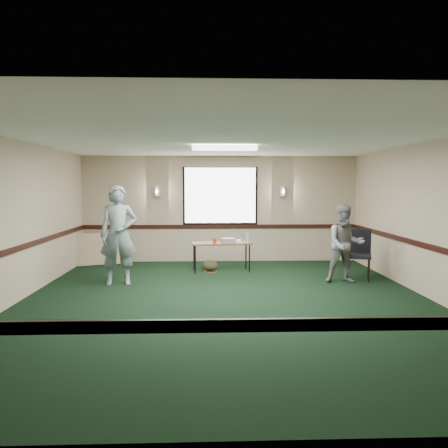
{
  "coord_description": "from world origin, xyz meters",
  "views": [
    {
      "loc": [
        -0.3,
        -7.16,
        1.94
      ],
      "look_at": [
        0.0,
        1.3,
        1.2
      ],
      "focal_mm": 35.0,
      "sensor_mm": 36.0,
      "label": 1
    }
  ],
  "objects_px": {
    "conference_chair": "(358,250)",
    "person_right": "(345,244)",
    "folding_table": "(221,245)",
    "person_left": "(118,235)",
    "projector": "(228,240)"
  },
  "relations": [
    {
      "from": "conference_chair",
      "to": "person_right",
      "type": "distance_m",
      "value": 0.54
    },
    {
      "from": "conference_chair",
      "to": "person_right",
      "type": "relative_size",
      "value": 0.66
    },
    {
      "from": "folding_table",
      "to": "person_left",
      "type": "height_order",
      "value": "person_left"
    },
    {
      "from": "person_left",
      "to": "person_right",
      "type": "distance_m",
      "value": 4.51
    },
    {
      "from": "projector",
      "to": "person_right",
      "type": "relative_size",
      "value": 0.19
    },
    {
      "from": "projector",
      "to": "person_left",
      "type": "relative_size",
      "value": 0.15
    },
    {
      "from": "folding_table",
      "to": "person_right",
      "type": "bearing_deg",
      "value": -32.73
    },
    {
      "from": "folding_table",
      "to": "person_left",
      "type": "bearing_deg",
      "value": -155.2
    },
    {
      "from": "conference_chair",
      "to": "person_left",
      "type": "distance_m",
      "value": 4.91
    },
    {
      "from": "folding_table",
      "to": "conference_chair",
      "type": "height_order",
      "value": "conference_chair"
    },
    {
      "from": "projector",
      "to": "person_right",
      "type": "height_order",
      "value": "person_right"
    },
    {
      "from": "projector",
      "to": "conference_chair",
      "type": "bearing_deg",
      "value": -33.24
    },
    {
      "from": "conference_chair",
      "to": "person_left",
      "type": "xyz_separation_m",
      "value": [
        -4.89,
        -0.29,
        0.37
      ]
    },
    {
      "from": "projector",
      "to": "person_right",
      "type": "bearing_deg",
      "value": -42.91
    },
    {
      "from": "conference_chair",
      "to": "person_right",
      "type": "xyz_separation_m",
      "value": [
        -0.39,
        -0.33,
        0.18
      ]
    }
  ]
}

